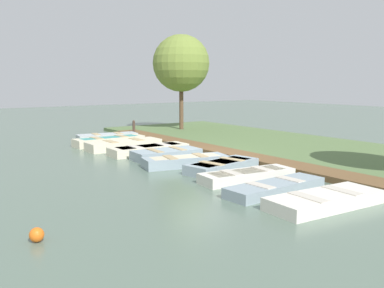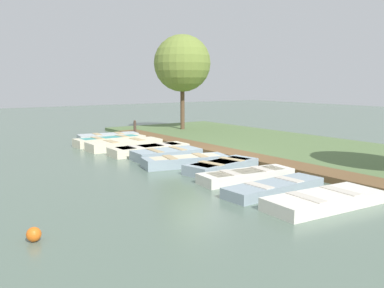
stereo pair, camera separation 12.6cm
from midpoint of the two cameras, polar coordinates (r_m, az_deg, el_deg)
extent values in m
plane|color=#566B5B|center=(17.45, 1.54, -2.11)|extent=(80.00, 80.00, 0.00)
cube|color=#567042|center=(20.76, 12.71, -0.36)|extent=(8.00, 24.00, 0.18)
cube|color=brown|center=(18.33, 5.24, -1.29)|extent=(1.22, 19.31, 0.21)
cube|color=#B2BCC1|center=(23.33, -10.96, 0.89)|extent=(3.25, 1.43, 0.39)
cube|color=teal|center=(23.30, -10.97, 1.32)|extent=(2.66, 1.13, 0.03)
cube|color=tan|center=(23.15, -12.39, 1.30)|extent=(0.44, 0.95, 0.03)
cube|color=tan|center=(23.47, -9.57, 1.48)|extent=(0.44, 0.95, 0.03)
cube|color=beige|center=(21.84, -10.71, 0.40)|extent=(3.57, 1.12, 0.39)
cube|color=teal|center=(21.82, -10.73, 0.87)|extent=(2.93, 0.87, 0.03)
cube|color=tan|center=(21.53, -12.34, 0.80)|extent=(0.38, 0.96, 0.03)
cube|color=tan|center=(22.11, -9.15, 1.08)|extent=(0.38, 0.96, 0.03)
cube|color=beige|center=(20.40, -8.81, -0.09)|extent=(3.51, 1.17, 0.40)
cube|color=#4C709E|center=(20.37, -8.82, 0.42)|extent=(2.88, 0.91, 0.03)
cube|color=tan|center=(20.09, -10.53, 0.35)|extent=(0.36, 1.06, 0.03)
cube|color=tan|center=(20.66, -7.16, 0.65)|extent=(0.36, 1.06, 0.03)
cube|color=beige|center=(18.95, -5.54, -0.75)|extent=(3.57, 1.18, 0.36)
cube|color=#994C33|center=(18.92, -5.55, -0.25)|extent=(2.93, 0.93, 0.03)
cube|color=beige|center=(18.61, -7.37, -0.34)|extent=(0.37, 1.03, 0.03)
cube|color=beige|center=(19.24, -3.78, 0.00)|extent=(0.37, 1.03, 0.03)
cube|color=#8C9EA8|center=(17.64, -3.22, -1.37)|extent=(2.86, 1.37, 0.38)
cube|color=beige|center=(17.61, -3.22, -0.81)|extent=(2.34, 1.07, 0.03)
cube|color=tan|center=(17.37, -4.76, -0.86)|extent=(0.34, 1.12, 0.03)
cube|color=tan|center=(17.86, -1.72, -0.58)|extent=(0.34, 1.12, 0.03)
cube|color=#8C9EA8|center=(16.12, -0.71, -2.31)|extent=(3.34, 1.67, 0.37)
cube|color=beige|center=(16.09, -0.71, -1.72)|extent=(2.73, 1.33, 0.03)
cube|color=tan|center=(15.88, -2.75, -1.77)|extent=(0.51, 0.97, 0.03)
cube|color=tan|center=(16.32, 1.27, -1.48)|extent=(0.51, 0.97, 0.03)
cube|color=#8C9EA8|center=(15.26, 4.19, -2.98)|extent=(3.04, 1.60, 0.35)
cube|color=#6B7F51|center=(15.23, 4.20, -2.38)|extent=(2.49, 1.27, 0.03)
cube|color=tan|center=(14.82, 2.81, -2.57)|extent=(0.46, 1.05, 0.03)
cube|color=tan|center=(15.64, 5.52, -2.01)|extent=(0.46, 1.05, 0.03)
cube|color=silver|center=(13.89, 7.53, -4.23)|extent=(3.31, 1.30, 0.32)
cube|color=beige|center=(13.86, 7.54, -3.63)|extent=(2.71, 1.02, 0.03)
cube|color=beige|center=(13.51, 5.44, -3.80)|extent=(0.41, 0.92, 0.03)
cube|color=beige|center=(14.22, 9.53, -3.26)|extent=(0.41, 0.92, 0.03)
cube|color=#8C9EA8|center=(12.55, 11.20, -5.74)|extent=(3.33, 1.06, 0.30)
cube|color=beige|center=(12.52, 11.21, -5.12)|extent=(2.73, 0.83, 0.02)
cube|color=beige|center=(12.07, 9.21, -5.46)|extent=(0.36, 0.89, 0.03)
cube|color=beige|center=(12.98, 13.08, -4.58)|extent=(0.36, 0.89, 0.03)
cube|color=silver|center=(11.51, 17.45, -7.20)|extent=(3.34, 1.45, 0.33)
cube|color=#6B7F51|center=(11.47, 17.48, -6.47)|extent=(2.74, 1.14, 0.03)
cube|color=beige|center=(11.02, 15.34, -6.85)|extent=(0.40, 1.16, 0.03)
cube|color=beige|center=(11.93, 19.47, -5.87)|extent=(0.40, 1.16, 0.03)
cylinder|color=#47382D|center=(25.38, -7.48, 2.05)|extent=(0.16, 0.16, 0.80)
sphere|color=#47382D|center=(25.34, -7.50, 3.02)|extent=(0.14, 0.14, 0.14)
sphere|color=orange|center=(9.26, -19.97, -11.26)|extent=(0.30, 0.30, 0.30)
cylinder|color=brown|center=(26.78, -1.15, 5.13)|extent=(0.26, 0.26, 3.30)
sphere|color=olive|center=(26.76, -1.16, 10.72)|extent=(3.50, 3.50, 3.50)
camera|label=1|loc=(0.06, -89.79, 0.03)|focal=40.00mm
camera|label=2|loc=(0.06, 90.21, -0.03)|focal=40.00mm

